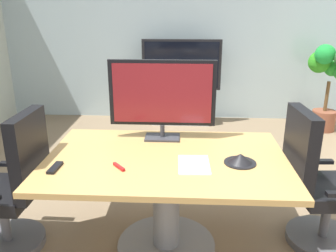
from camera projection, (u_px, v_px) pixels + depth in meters
ground_plane at (174, 241)px, 2.82m from camera, size 7.74×7.74×0.00m
wall_back_glass_partition at (182, 31)px, 5.54m from camera, size 5.78×0.10×2.80m
conference_table at (166, 184)px, 2.59m from camera, size 1.72×1.11×0.76m
office_chair_left at (13, 195)px, 2.62m from camera, size 0.60×0.58×1.09m
office_chair_right at (317, 191)px, 2.67m from camera, size 0.61×0.59×1.09m
tv_monitor at (162, 95)px, 2.77m from camera, size 0.84×0.18×0.64m
wall_display_unit at (181, 96)px, 5.52m from camera, size 1.20×0.36×1.31m
potted_plant at (329, 77)px, 5.07m from camera, size 0.54×0.62×1.28m
conference_phone at (240, 159)px, 2.41m from camera, size 0.22×0.22×0.07m
remote_control at (55, 168)px, 2.34m from camera, size 0.06×0.17×0.02m
whiteboard_marker at (119, 167)px, 2.34m from camera, size 0.10×0.11×0.02m
paper_notepad at (194, 165)px, 2.39m from camera, size 0.22×0.31×0.01m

